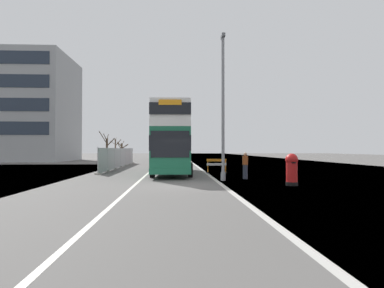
% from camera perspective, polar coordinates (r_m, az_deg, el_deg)
% --- Properties ---
extents(ground, '(140.00, 280.00, 0.10)m').
position_cam_1_polar(ground, '(17.57, -0.13, -7.06)').
color(ground, '#565451').
extents(double_decker_bus, '(2.99, 11.19, 4.93)m').
position_cam_1_polar(double_decker_bus, '(25.80, -3.15, 0.84)').
color(double_decker_bus, '#196042').
rests_on(double_decker_bus, ground).
extents(lamppost_foreground, '(0.29, 0.70, 8.66)m').
position_cam_1_polar(lamppost_foreground, '(20.40, 5.18, 5.45)').
color(lamppost_foreground, gray).
rests_on(lamppost_foreground, ground).
extents(red_pillar_postbox, '(0.64, 0.64, 1.63)m').
position_cam_1_polar(red_pillar_postbox, '(18.22, 16.26, -3.84)').
color(red_pillar_postbox, black).
rests_on(red_pillar_postbox, ground).
extents(roadworks_barrier, '(1.56, 0.55, 1.10)m').
position_cam_1_polar(roadworks_barrier, '(26.65, 4.11, -3.39)').
color(roadworks_barrier, orange).
rests_on(roadworks_barrier, ground).
extents(construction_site_fence, '(0.44, 20.60, 2.00)m').
position_cam_1_polar(construction_site_fence, '(35.74, -11.86, -2.29)').
color(construction_site_fence, '#A8AAAD').
rests_on(construction_site_fence, ground).
extents(car_oncoming_near, '(1.91, 4.42, 2.10)m').
position_cam_1_polar(car_oncoming_near, '(42.31, -3.51, -2.05)').
color(car_oncoming_near, maroon).
rests_on(car_oncoming_near, ground).
extents(car_receding_mid, '(2.02, 4.48, 2.27)m').
position_cam_1_polar(car_receding_mid, '(51.34, -3.20, -1.77)').
color(car_receding_mid, gray).
rests_on(car_receding_mid, ground).
extents(car_receding_far, '(2.07, 3.91, 2.26)m').
position_cam_1_polar(car_receding_far, '(61.20, -5.59, -1.61)').
color(car_receding_far, black).
rests_on(car_receding_far, ground).
extents(bare_tree_far_verge_near, '(2.42, 2.34, 4.66)m').
position_cam_1_polar(bare_tree_far_verge_near, '(53.64, -13.98, -0.60)').
color(bare_tree_far_verge_near, '#4C3D2D').
rests_on(bare_tree_far_verge_near, ground).
extents(bare_tree_far_verge_mid, '(2.28, 3.31, 3.57)m').
position_cam_1_polar(bare_tree_far_verge_mid, '(70.44, -11.61, -0.88)').
color(bare_tree_far_verge_mid, '#4C3D2D').
rests_on(bare_tree_far_verge_mid, ground).
extents(bare_tree_far_verge_far, '(2.62, 2.90, 4.68)m').
position_cam_1_polar(bare_tree_far_verge_far, '(83.83, -12.60, -0.45)').
color(bare_tree_far_verge_far, '#4C3D2D').
rests_on(bare_tree_far_verge_far, ground).
extents(pedestrian_at_kerb, '(0.34, 0.34, 1.65)m').
position_cam_1_polar(pedestrian_at_kerb, '(21.61, 8.86, -3.57)').
color(pedestrian_at_kerb, '#2D3342').
rests_on(pedestrian_at_kerb, ground).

